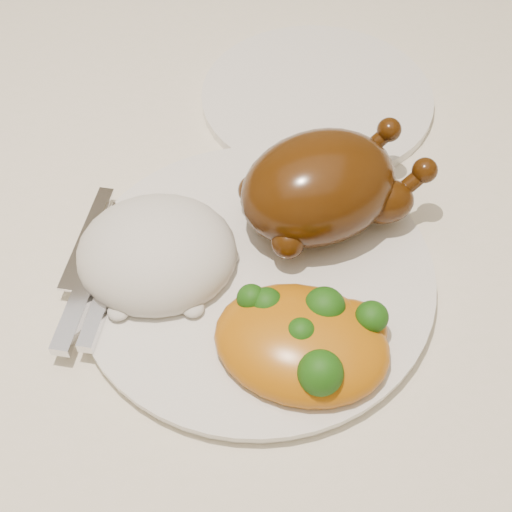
{
  "coord_description": "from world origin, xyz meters",
  "views": [
    {
      "loc": [
        0.06,
        -0.41,
        1.25
      ],
      "look_at": [
        0.07,
        -0.06,
        0.8
      ],
      "focal_mm": 50.0,
      "sensor_mm": 36.0,
      "label": 1
    }
  ],
  "objects_px": {
    "dinner_plate": "(256,275)",
    "roast_chicken": "(323,186)",
    "side_plate": "(317,97)",
    "dining_table": "(180,293)"
  },
  "relations": [
    {
      "from": "dining_table",
      "to": "dinner_plate",
      "type": "distance_m",
      "value": 0.15
    },
    {
      "from": "dining_table",
      "to": "roast_chicken",
      "type": "bearing_deg",
      "value": -2.61
    },
    {
      "from": "roast_chicken",
      "to": "side_plate",
      "type": "bearing_deg",
      "value": 61.91
    },
    {
      "from": "dining_table",
      "to": "roast_chicken",
      "type": "relative_size",
      "value": 8.8
    },
    {
      "from": "side_plate",
      "to": "dining_table",
      "type": "bearing_deg",
      "value": -130.94
    },
    {
      "from": "dinner_plate",
      "to": "side_plate",
      "type": "height_order",
      "value": "dinner_plate"
    },
    {
      "from": "dining_table",
      "to": "dinner_plate",
      "type": "height_order",
      "value": "dinner_plate"
    },
    {
      "from": "side_plate",
      "to": "roast_chicken",
      "type": "xyz_separation_m",
      "value": [
        -0.01,
        -0.17,
        0.05
      ]
    },
    {
      "from": "dining_table",
      "to": "roast_chicken",
      "type": "height_order",
      "value": "roast_chicken"
    },
    {
      "from": "dinner_plate",
      "to": "roast_chicken",
      "type": "distance_m",
      "value": 0.09
    }
  ]
}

